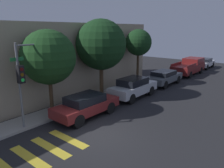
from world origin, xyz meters
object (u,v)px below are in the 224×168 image
object	(u,v)px
tree_midblock	(101,45)
tree_far_end	(138,43)
sedan_far_end	(164,77)
sedan_middle	(133,87)
tree_near_corner	(48,57)
traffic_light_pole	(27,70)
sedan_near_corner	(86,105)
sedan_tail_of_row	(204,63)
pickup_truck	(189,66)

from	to	relation	value
tree_midblock	tree_far_end	distance (m)	5.12
sedan_far_end	sedan_middle	bearing A→B (deg)	180.00
tree_near_corner	traffic_light_pole	bearing A→B (deg)	-159.54
traffic_light_pole	sedan_near_corner	size ratio (longest dim) A/B	1.07
traffic_light_pole	sedan_far_end	bearing A→B (deg)	-5.45
sedan_tail_of_row	sedan_middle	bearing A→B (deg)	180.00
traffic_light_pole	sedan_middle	xyz separation A→B (m)	(8.00, -1.27, -2.36)
sedan_middle	sedan_far_end	xyz separation A→B (m)	(5.26, -0.00, -0.08)
traffic_light_pole	sedan_near_corner	world-z (taller)	traffic_light_pole
sedan_middle	pickup_truck	world-z (taller)	pickup_truck
sedan_tail_of_row	tree_near_corner	size ratio (longest dim) A/B	0.80
sedan_near_corner	sedan_middle	world-z (taller)	sedan_middle
traffic_light_pole	sedan_far_end	distance (m)	13.54
traffic_light_pole	pickup_truck	bearing A→B (deg)	-3.66
sedan_far_end	pickup_truck	distance (m)	6.52
sedan_middle	tree_near_corner	size ratio (longest dim) A/B	0.84
traffic_light_pole	tree_far_end	bearing A→B (deg)	3.34
sedan_far_end	sedan_tail_of_row	bearing A→B (deg)	0.00
pickup_truck	tree_far_end	bearing A→B (deg)	166.69
sedan_near_corner	sedan_tail_of_row	world-z (taller)	sedan_near_corner
sedan_middle	sedan_far_end	world-z (taller)	sedan_middle
sedan_far_end	tree_midblock	world-z (taller)	tree_midblock
sedan_far_end	tree_near_corner	size ratio (longest dim) A/B	0.86
sedan_middle	pickup_truck	xyz separation A→B (m)	(11.77, 0.00, 0.11)
sedan_tail_of_row	traffic_light_pole	bearing A→B (deg)	177.12
tree_near_corner	tree_midblock	distance (m)	4.66
traffic_light_pole	pickup_truck	distance (m)	19.93
sedan_tail_of_row	sedan_near_corner	bearing A→B (deg)	180.00
tree_midblock	traffic_light_pole	bearing A→B (deg)	-174.02
sedan_tail_of_row	tree_far_end	xyz separation A→B (m)	(-13.63, 1.94, 3.26)
tree_near_corner	sedan_near_corner	bearing A→B (deg)	-60.62
sedan_near_corner	tree_near_corner	xyz separation A→B (m)	(-1.09, 1.94, 2.85)
traffic_light_pole	tree_midblock	bearing A→B (deg)	5.98
sedan_middle	tree_near_corner	xyz separation A→B (m)	(-6.19, 1.94, 2.78)
sedan_middle	tree_near_corner	world-z (taller)	tree_near_corner
sedan_middle	tree_midblock	distance (m)	4.10
sedan_far_end	pickup_truck	world-z (taller)	pickup_truck
sedan_near_corner	sedan_far_end	bearing A→B (deg)	0.00
sedan_far_end	traffic_light_pole	bearing A→B (deg)	174.55
tree_near_corner	tree_far_end	xyz separation A→B (m)	(9.76, 0.00, 0.39)
sedan_tail_of_row	tree_midblock	distance (m)	19.14
tree_midblock	tree_far_end	xyz separation A→B (m)	(5.12, 0.00, -0.09)
sedan_near_corner	sedan_far_end	xyz separation A→B (m)	(10.35, 0.00, -0.01)
sedan_near_corner	tree_far_end	world-z (taller)	tree_far_end
pickup_truck	tree_near_corner	world-z (taller)	tree_near_corner
sedan_near_corner	tree_midblock	size ratio (longest dim) A/B	0.72
sedan_far_end	tree_far_end	world-z (taller)	tree_far_end
sedan_near_corner	sedan_tail_of_row	distance (m)	22.29
traffic_light_pole	sedan_tail_of_row	size ratio (longest dim) A/B	1.09
tree_far_end	tree_near_corner	bearing A→B (deg)	180.00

